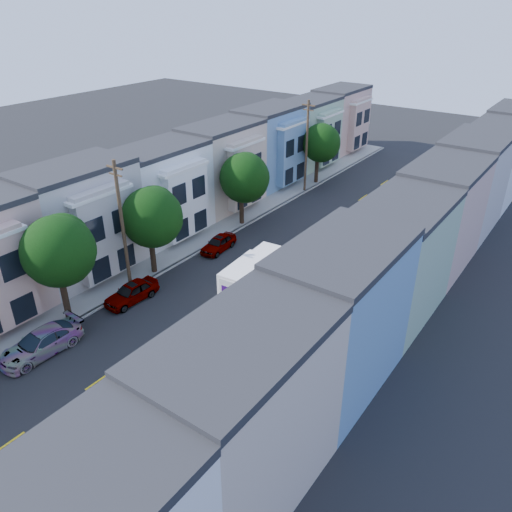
{
  "coord_description": "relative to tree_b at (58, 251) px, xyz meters",
  "views": [
    {
      "loc": [
        20.48,
        -18.96,
        20.09
      ],
      "look_at": [
        0.82,
        8.53,
        2.2
      ],
      "focal_mm": 35.0,
      "sensor_mm": 36.0,
      "label": 1
    }
  ],
  "objects": [
    {
      "name": "parked_left_c",
      "position": [
        1.4,
        4.21,
        -4.73
      ],
      "size": [
        1.91,
        4.54,
        1.45
      ],
      "primitive_type": "imported",
      "rotation": [
        0.0,
        0.0,
        -0.05
      ],
      "color": "#8C90A2",
      "rests_on": "ground"
    },
    {
      "name": "fedex_truck",
      "position": [
        8.46,
        9.93,
        -3.72
      ],
      "size": [
        2.49,
        6.46,
        3.1
      ],
      "rotation": [
        0.0,
        0.0,
        0.08
      ],
      "color": "white",
      "rests_on": "ground"
    },
    {
      "name": "parked_right_a",
      "position": [
        11.2,
        -4.91,
        -4.76
      ],
      "size": [
        1.85,
        4.3,
        1.39
      ],
      "primitive_type": "imported",
      "rotation": [
        0.0,
        0.0,
        -0.09
      ],
      "color": "#343536",
      "rests_on": "ground"
    },
    {
      "name": "townhouse_row_left",
      "position": [
        -4.85,
        18.31,
        -5.45
      ],
      "size": [
        5.0,
        70.0,
        8.5
      ],
      "primitive_type": "cube",
      "color": "#96B395",
      "rests_on": "ground"
    },
    {
      "name": "parked_right_b",
      "position": [
        11.2,
        0.65,
        -4.79
      ],
      "size": [
        1.68,
        4.07,
        1.33
      ],
      "primitive_type": "imported",
      "rotation": [
        0.0,
        0.0,
        0.07
      ],
      "color": "silver",
      "rests_on": "ground"
    },
    {
      "name": "townhouse_row_right",
      "position": [
        17.45,
        18.31,
        -5.45
      ],
      "size": [
        5.0,
        70.0,
        8.5
      ],
      "primitive_type": "cube",
      "color": "#96B395",
      "rests_on": "ground"
    },
    {
      "name": "tree_b",
      "position": [
        0.0,
        0.0,
        0.0
      ],
      "size": [
        4.7,
        4.7,
        7.83
      ],
      "color": "black",
      "rests_on": "ground"
    },
    {
      "name": "road_slab",
      "position": [
        6.3,
        18.31,
        -5.44
      ],
      "size": [
        12.0,
        70.0,
        0.02
      ],
      "primitive_type": "cube",
      "color": "black",
      "rests_on": "ground"
    },
    {
      "name": "parked_left_b",
      "position": [
        1.4,
        -3.19,
        -4.69
      ],
      "size": [
        2.32,
        5.18,
        1.53
      ],
      "primitive_type": "imported",
      "rotation": [
        0.0,
        0.0,
        -0.03
      ],
      "color": "black",
      "rests_on": "ground"
    },
    {
      "name": "lead_sedan",
      "position": [
        8.04,
        18.93,
        -4.82
      ],
      "size": [
        2.07,
        4.1,
        1.27
      ],
      "primitive_type": "imported",
      "rotation": [
        0.0,
        0.0,
        0.15
      ],
      "color": "black",
      "rests_on": "ground"
    },
    {
      "name": "tree_far_r",
      "position": [
        13.2,
        33.5,
        -1.9
      ],
      "size": [
        2.85,
        2.85,
        5.02
      ],
      "color": "black",
      "rests_on": "ground"
    },
    {
      "name": "tree_c",
      "position": [
        0.0,
        8.09,
        -0.5
      ],
      "size": [
        4.7,
        4.7,
        7.32
      ],
      "color": "black",
      "rests_on": "ground"
    },
    {
      "name": "ground",
      "position": [
        6.3,
        3.31,
        -5.45
      ],
      "size": [
        160.0,
        160.0,
        0.0
      ],
      "primitive_type": "plane",
      "color": "black",
      "rests_on": "ground"
    },
    {
      "name": "curb_left",
      "position": [
        0.25,
        18.31,
        -5.38
      ],
      "size": [
        0.3,
        70.0,
        0.15
      ],
      "primitive_type": "cube",
      "color": "gray",
      "rests_on": "ground"
    },
    {
      "name": "sidewalk_left",
      "position": [
        -1.05,
        18.31,
        -5.38
      ],
      "size": [
        2.6,
        70.0,
        0.15
      ],
      "primitive_type": "cube",
      "color": "gray",
      "rests_on": "ground"
    },
    {
      "name": "parked_left_d",
      "position": [
        1.4,
        14.19,
        -4.79
      ],
      "size": [
        1.88,
        4.21,
        1.33
      ],
      "primitive_type": "imported",
      "rotation": [
        0.0,
        0.0,
        0.08
      ],
      "color": "#360608",
      "rests_on": "ground"
    },
    {
      "name": "parked_right_d",
      "position": [
        11.2,
        30.95,
        -4.84
      ],
      "size": [
        1.95,
        4.19,
        1.23
      ],
      "primitive_type": "imported",
      "rotation": [
        0.0,
        0.0,
        0.06
      ],
      "color": "black",
      "rests_on": "ground"
    },
    {
      "name": "sidewalk_right",
      "position": [
        13.65,
        18.31,
        -5.38
      ],
      "size": [
        2.6,
        70.0,
        0.15
      ],
      "primitive_type": "cube",
      "color": "gray",
      "rests_on": "ground"
    },
    {
      "name": "utility_pole_far",
      "position": [
        0.0,
        31.31,
        -0.3
      ],
      "size": [
        1.6,
        0.26,
        10.0
      ],
      "color": "#42301E",
      "rests_on": "ground"
    },
    {
      "name": "centerline",
      "position": [
        6.3,
        18.31,
        -5.45
      ],
      "size": [
        0.12,
        70.0,
        0.01
      ],
      "primitive_type": "cube",
      "color": "gold",
      "rests_on": "ground"
    },
    {
      "name": "tree_d",
      "position": [
        0.0,
        19.83,
        -0.65
      ],
      "size": [
        4.7,
        4.7,
        7.18
      ],
      "color": "black",
      "rests_on": "ground"
    },
    {
      "name": "utility_pole_near",
      "position": [
        0.0,
        5.31,
        -0.3
      ],
      "size": [
        1.6,
        0.26,
        10.0
      ],
      "color": "#42301E",
      "rests_on": "ground"
    },
    {
      "name": "curb_right",
      "position": [
        12.35,
        18.31,
        -5.38
      ],
      "size": [
        0.3,
        70.0,
        0.15
      ],
      "primitive_type": "cube",
      "color": "gray",
      "rests_on": "ground"
    },
    {
      "name": "parked_right_c",
      "position": [
        11.2,
        19.74,
        -4.71
      ],
      "size": [
        2.49,
        5.13,
        1.49
      ],
      "primitive_type": "imported",
      "rotation": [
        0.0,
        0.0,
        0.08
      ],
      "color": "black",
      "rests_on": "ground"
    },
    {
      "name": "tree_e",
      "position": [
        -0.0,
        34.47,
        -0.58
      ],
      "size": [
        4.4,
        4.4,
        7.1
      ],
      "color": "black",
      "rests_on": "ground"
    }
  ]
}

